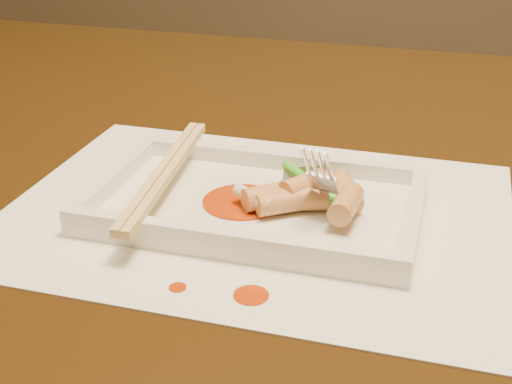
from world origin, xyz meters
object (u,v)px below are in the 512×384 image
(plate_base, at_px, (256,208))
(fork, at_px, (351,117))
(table, at_px, (237,249))
(placemat, at_px, (256,213))
(chopstick_a, at_px, (160,172))

(plate_base, bearing_deg, fork, 14.42)
(table, bearing_deg, placemat, -64.39)
(chopstick_a, distance_m, fork, 0.16)
(plate_base, height_order, chopstick_a, chopstick_a)
(table, xyz_separation_m, chopstick_a, (-0.03, -0.10, 0.13))
(placemat, distance_m, chopstick_a, 0.09)
(plate_base, bearing_deg, table, 115.61)
(table, xyz_separation_m, plate_base, (0.05, -0.10, 0.11))
(placemat, relative_size, chopstick_a, 1.88)
(placemat, height_order, fork, fork)
(chopstick_a, bearing_deg, table, 73.01)
(chopstick_a, bearing_deg, fork, 6.75)
(table, height_order, placemat, placemat)
(table, relative_size, plate_base, 5.38)
(plate_base, xyz_separation_m, chopstick_a, (-0.08, 0.00, 0.02))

